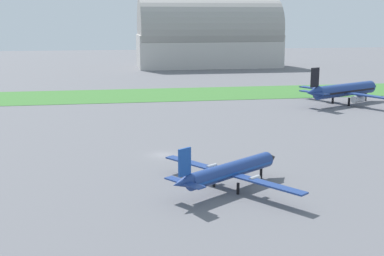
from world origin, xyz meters
TOP-DOWN VIEW (x-y plane):
  - ground_plane at (0.00, 0.00)m, footprint 600.00×600.00m
  - grass_taxiway_strip at (0.00, 70.91)m, footprint 360.00×28.00m
  - airplane_parked_jet_far at (54.24, 44.85)m, footprint 27.62×27.71m
  - airplane_foreground_turboprop at (6.86, -19.66)m, footprint 18.33×20.81m
  - hangar_distant at (39.88, 158.14)m, footprint 66.56×28.02m

SIDE VIEW (x-z plane):
  - ground_plane at x=0.00m, z-range 0.00..0.00m
  - grass_taxiway_strip at x=0.00m, z-range 0.00..0.08m
  - airplane_foreground_turboprop at x=6.86m, z-range -0.98..6.31m
  - airplane_parked_jet_far at x=54.24m, z-range -1.48..9.10m
  - hangar_distant at x=39.88m, z-range -1.51..30.33m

